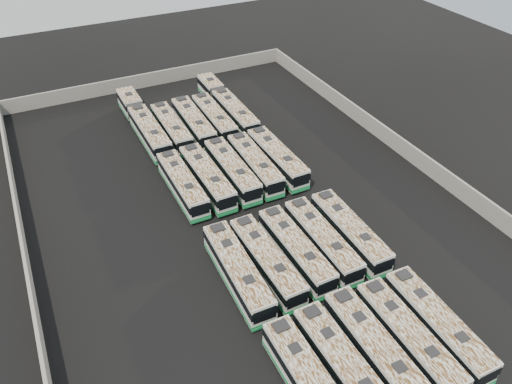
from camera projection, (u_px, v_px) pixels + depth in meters
name	position (u px, v px, depth m)	size (l,w,h in m)	color
ground	(252.00, 217.00, 53.29)	(140.00, 140.00, 0.00)	black
perimeter_wall	(252.00, 209.00, 52.63)	(45.20, 73.20, 2.20)	slate
bus_front_left	(344.00, 368.00, 36.96)	(2.50, 11.14, 3.13)	beige
bus_front_center	(376.00, 352.00, 38.06)	(2.53, 11.37, 3.20)	beige
bus_front_right	(408.00, 338.00, 39.10)	(2.45, 10.99, 3.09)	beige
bus_front_far_right	(437.00, 325.00, 40.14)	(2.58, 10.98, 3.08)	beige
bus_midfront_far_left	(238.00, 271.00, 44.74)	(2.70, 11.41, 3.20)	beige
bus_midfront_left	(267.00, 261.00, 45.83)	(2.53, 11.05, 3.10)	beige
bus_midfront_center	(296.00, 250.00, 47.02)	(2.42, 10.95, 3.08)	beige
bus_midfront_right	(322.00, 241.00, 48.05)	(2.45, 11.03, 3.10)	beige
bus_midfront_far_right	(349.00, 232.00, 49.03)	(2.54, 11.11, 3.12)	beige
bus_midback_far_left	(182.00, 184.00, 55.40)	(2.37, 10.96, 3.08)	beige
bus_midback_left	(207.00, 178.00, 56.33)	(2.55, 11.32, 3.18)	beige
bus_midback_center	(232.00, 170.00, 57.47)	(2.43, 11.25, 3.17)	beige
bus_midback_right	(255.00, 164.00, 58.49)	(2.64, 11.18, 3.13)	beige
bus_midback_far_right	(277.00, 158.00, 59.56)	(2.52, 11.31, 3.18)	beige
bus_back_far_left	(143.00, 122.00, 66.42)	(2.58, 17.73, 3.21)	beige
bus_back_left	(172.00, 128.00, 65.30)	(2.37, 10.89, 3.06)	beige
bus_back_center	(194.00, 123.00, 66.24)	(2.64, 11.41, 3.20)	beige
bus_back_right	(214.00, 118.00, 67.35)	(2.52, 11.11, 3.12)	beige
bus_back_far_right	(227.00, 105.00, 70.58)	(2.51, 17.24, 3.12)	beige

